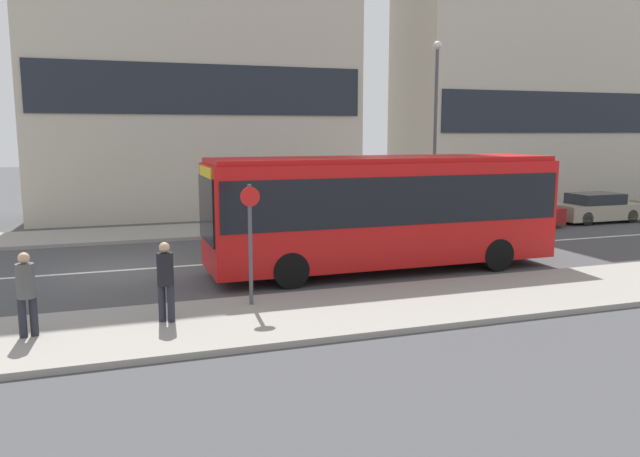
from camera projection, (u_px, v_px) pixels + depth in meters
ground_plane at (125, 270)px, 18.36m from camera, size 120.00×120.00×0.00m
sidewalk_near at (135, 332)px, 12.51m from camera, size 44.00×3.50×0.13m
sidewalk_far at (119, 235)px, 24.18m from camera, size 44.00×3.50×0.13m
lane_centerline at (125, 270)px, 18.35m from camera, size 41.80×0.16×0.01m
apartment_block_right_tower at (554, 42)px, 36.41m from camera, size 18.57×5.61×18.43m
city_bus at (383, 206)px, 18.04m from camera, size 10.20×2.61×3.33m
parked_car_0 at (508, 212)px, 26.33m from camera, size 4.42×1.81×1.43m
parked_car_1 at (596, 208)px, 28.05m from camera, size 4.01×1.72×1.30m
pedestrian_near_stop at (26, 289)px, 11.88m from camera, size 0.34×0.34×1.65m
pedestrian_down_pavement at (165, 277)px, 12.82m from camera, size 0.34×0.34×1.68m
bus_stop_sign at (250, 235)px, 14.01m from camera, size 0.44×0.12×2.75m
street_lamp at (436, 115)px, 26.47m from camera, size 0.36×0.36×7.65m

